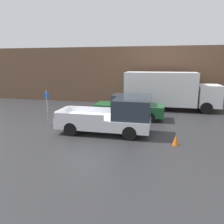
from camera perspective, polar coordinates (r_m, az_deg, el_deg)
ground_plane at (r=13.50m, az=-7.38°, el=-4.19°), size 60.00×60.00×0.00m
building_wall at (r=21.66m, az=0.67°, el=9.55°), size 28.00×0.15×5.42m
pickup_truck at (r=12.17m, az=0.27°, el=-1.39°), size 5.19×2.06×2.01m
car at (r=15.54m, az=4.66°, el=1.41°), size 4.84×1.85×1.72m
delivery_truck at (r=18.96m, az=14.23°, el=5.63°), size 7.65×2.35×3.15m
parking_sign at (r=14.23m, az=-16.58°, el=1.49°), size 0.30×0.07×2.23m
newspaper_box at (r=21.13m, az=9.54°, el=3.39°), size 0.45×0.40×1.09m
traffic_cone at (r=11.04m, az=16.30°, el=-7.00°), size 0.30×0.30×0.54m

